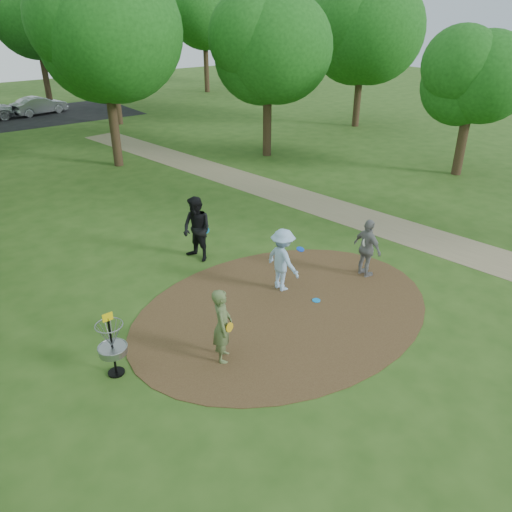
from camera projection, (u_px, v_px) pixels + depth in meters
ground at (284, 310)px, 13.03m from camera, size 100.00×100.00×0.00m
dirt_clearing at (284, 310)px, 13.02m from camera, size 8.40×8.40×0.02m
footpath at (385, 226)px, 17.97m from camera, size 7.55×39.89×0.01m
parking_lot at (32, 117)px, 35.36m from camera, size 14.00×8.00×0.01m
player_observer_with_disc at (222, 325)px, 10.85m from camera, size 0.73×0.78×1.78m
player_throwing_with_disc at (283, 260)px, 13.60m from camera, size 1.11×1.18×1.80m
player_walking_with_disc at (197, 229)px, 15.18m from camera, size 0.95×1.12×2.03m
player_waiting_with_disc at (367, 248)px, 14.30m from camera, size 0.56×1.06×1.76m
disc_ground_cyan at (220, 301)px, 13.36m from camera, size 0.22×0.22×0.02m
disc_ground_blue at (316, 300)px, 13.40m from camera, size 0.22×0.22×0.02m
disc_ground_red at (220, 299)px, 13.45m from camera, size 0.22×0.22×0.02m
car_right at (39, 105)px, 35.93m from camera, size 3.99×2.09×1.25m
disc_golf_basket at (111, 340)px, 10.40m from camera, size 0.63×0.63×1.54m
tree_ring at (145, 57)px, 18.97m from camera, size 37.56×45.66×9.53m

